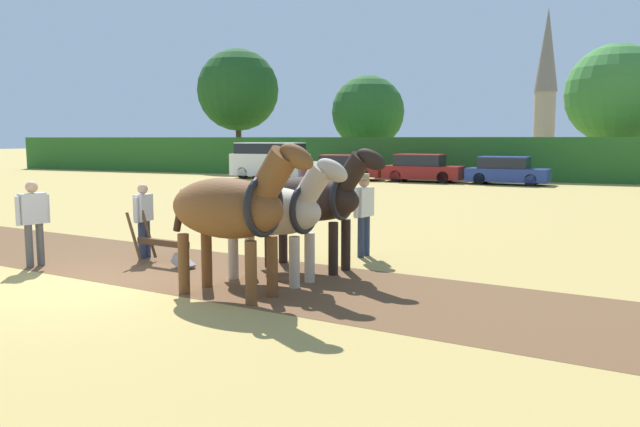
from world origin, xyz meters
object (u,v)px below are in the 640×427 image
church_spire (546,81)px  farmer_onlooker_left (33,217)px  farmer_at_plow (144,216)px  parked_car_center (506,171)px  draft_horse_trail_left (312,199)px  tree_far_left (238,90)px  parked_car_center_left (422,169)px  draft_horse_lead_right (276,211)px  tree_center_left (616,94)px  farmer_beside_team (364,208)px  parked_van (270,160)px  draft_horse_lead_left (232,208)px  plow (168,250)px  parked_car_left (344,168)px  tree_left (368,112)px

church_spire → farmer_onlooker_left: church_spire is taller
farmer_at_plow → parked_car_center: size_ratio=0.35×
draft_horse_trail_left → parked_car_center: bearing=95.6°
tree_far_left → parked_car_center_left: tree_far_left is taller
draft_horse_lead_right → draft_horse_trail_left: 1.20m
tree_center_left → tree_far_left: bearing=-178.7°
farmer_beside_team → parked_car_center_left: size_ratio=0.39×
farmer_beside_team → parked_van: bearing=134.8°
draft_horse_lead_left → plow: draft_horse_lead_left is taller
parked_car_left → tree_far_left: bearing=137.3°
draft_horse_lead_left → farmer_beside_team: bearing=86.1°
tree_far_left → draft_horse_trail_left: (20.88, -32.21, -4.89)m
draft_horse_trail_left → parked_car_center_left: draft_horse_trail_left is taller
parked_van → tree_left: bearing=73.3°
tree_left → parked_car_left: tree_left is taller
church_spire → draft_horse_lead_left: bearing=-89.7°
draft_horse_trail_left → farmer_onlooker_left: (-5.04, -1.93, -0.37)m
church_spire → parked_car_center_left: church_spire is taller
draft_horse_lead_right → parked_car_center_left: size_ratio=0.59×
tree_left → draft_horse_trail_left: tree_left is taller
farmer_at_plow → parked_car_center: bearing=71.8°
parked_car_center_left → draft_horse_lead_right: bearing=-78.8°
tree_center_left → parked_car_center_left: 13.86m
farmer_at_plow → farmer_onlooker_left: (-1.38, -1.55, 0.08)m
tree_far_left → farmer_onlooker_left: 38.01m
tree_far_left → draft_horse_lead_right: (20.73, -33.40, -4.99)m
tree_center_left → farmer_onlooker_left: size_ratio=4.99×
tree_left → farmer_at_plow: bearing=-78.4°
farmer_onlooker_left → parked_van: bearing=123.4°
tree_left → parked_car_center: 15.26m
plow → church_spire: bearing=95.3°
church_spire → draft_horse_lead_left: (0.32, -70.93, -7.83)m
parked_car_left → parked_car_center_left: parked_car_center_left is taller
parked_van → parked_car_center_left: parked_van is taller
parked_car_left → parked_car_center: size_ratio=1.01×
tree_left → tree_center_left: 16.71m
tree_left → plow: bearing=-77.1°
draft_horse_lead_left → draft_horse_lead_right: 1.21m
church_spire → draft_horse_lead_right: bearing=-89.6°
parked_car_left → parked_car_center: (9.37, 0.06, 0.00)m
tree_far_left → farmer_at_plow: size_ratio=6.08×
parked_car_center_left → tree_far_left: bearing=157.5°
tree_center_left → parked_car_center: tree_center_left is taller
draft_horse_lead_right → parked_car_left: 26.77m
church_spire → draft_horse_trail_left: church_spire is taller
tree_far_left → parked_car_center_left: (16.78, -7.78, -5.47)m
tree_far_left → parked_car_center_left: size_ratio=2.09×
draft_horse_lead_right → parked_car_left: size_ratio=0.60×
tree_left → parked_van: size_ratio=1.51×
church_spire → draft_horse_trail_left: bearing=-89.5°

